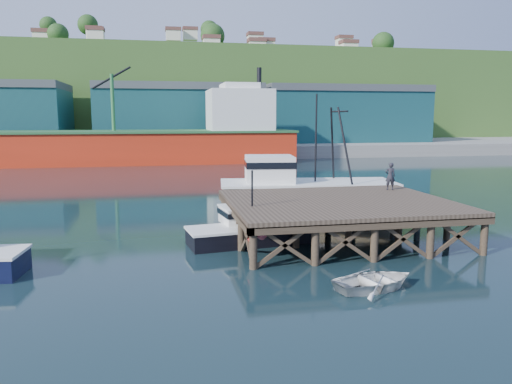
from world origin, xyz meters
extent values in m
plane|color=black|center=(0.00, 0.00, 0.00)|extent=(300.00, 300.00, 0.00)
cube|color=brown|center=(5.50, 0.00, 2.00)|extent=(12.00, 10.00, 0.25)
cube|color=#473828|center=(5.50, -4.85, 1.75)|extent=(12.00, 0.30, 0.35)
cylinder|color=#473828|center=(-0.20, -4.70, 0.80)|extent=(0.36, 0.36, 2.60)
cylinder|color=#473828|center=(11.20, -4.70, 0.80)|extent=(0.36, 0.36, 2.60)
cylinder|color=#473828|center=(-0.20, 4.70, 0.80)|extent=(0.36, 0.36, 2.60)
cylinder|color=#473828|center=(11.20, 4.70, 0.80)|extent=(0.36, 0.36, 2.60)
cube|color=gray|center=(0.00, 70.00, 1.00)|extent=(160.00, 40.00, 2.00)
cube|color=#164A4B|center=(0.00, 65.00, 6.50)|extent=(28.00, 16.00, 9.00)
cube|color=#164A4B|center=(30.00, 65.00, 6.50)|extent=(30.00, 16.00, 9.00)
cube|color=red|center=(-12.00, 48.00, 2.20)|extent=(55.00, 9.50, 4.40)
cube|color=#26592D|center=(-12.00, 48.00, 4.50)|extent=(55.50, 10.00, 0.30)
cube|color=silver|center=(8.00, 48.00, 7.50)|extent=(9.00, 9.00, 6.00)
cube|color=silver|center=(8.00, 48.00, 10.80)|extent=(5.00, 7.00, 1.20)
cylinder|color=black|center=(11.00, 48.00, 12.50)|extent=(0.70, 0.70, 2.50)
cube|color=#2D511E|center=(0.00, 100.00, 11.00)|extent=(220.00, 50.00, 22.00)
cube|color=black|center=(0.40, -0.29, 0.44)|extent=(6.55, 3.17, 0.87)
cube|color=silver|center=(0.40, -0.29, 0.89)|extent=(6.68, 3.23, 0.12)
cube|color=silver|center=(0.24, 0.83, 1.31)|extent=(2.36, 2.36, 0.87)
cube|color=black|center=(0.24, 0.83, 1.50)|extent=(2.49, 2.49, 0.29)
cylinder|color=black|center=(0.48, -0.91, 2.42)|extent=(0.10, 0.10, 3.10)
sphere|color=#FF5D74|center=(0.21, -2.99, 1.06)|extent=(0.41, 0.41, 0.41)
sphere|color=#FF5D74|center=(1.08, -2.80, 1.26)|extent=(0.41, 0.41, 0.41)
sphere|color=red|center=(0.70, -3.28, 1.45)|extent=(0.41, 0.41, 0.41)
cube|color=beige|center=(6.22, 7.99, 0.99)|extent=(12.47, 5.61, 1.97)
cube|color=silver|center=(6.22, 7.99, 2.03)|extent=(12.71, 5.86, 0.16)
cube|color=silver|center=(3.48, 7.99, 2.96)|extent=(3.64, 3.45, 1.97)
cube|color=black|center=(3.48, 7.99, 3.40)|extent=(3.76, 3.57, 0.44)
cylinder|color=black|center=(6.77, 7.99, 4.93)|extent=(0.12, 0.12, 6.57)
imported|color=silver|center=(3.96, -8.19, 0.36)|extent=(3.90, 3.16, 0.71)
imported|color=black|center=(10.02, 3.03, 2.98)|extent=(0.70, 0.54, 1.71)
camera|label=1|loc=(-4.28, -25.57, 6.69)|focal=35.00mm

